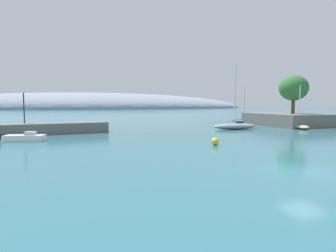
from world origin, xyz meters
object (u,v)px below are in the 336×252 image
sailboat_grey_near_shore (235,126)px  sailboat_navy_mid_mooring (244,121)px  mooring_buoy_yellow (215,141)px  sailboat_sand_outer_mooring (299,126)px  harbor_lamp_post (24,103)px  motorboat_white_foreground (25,138)px  tree_clump_shore (294,88)px

sailboat_grey_near_shore → sailboat_navy_mid_mooring: sailboat_grey_near_shore is taller
sailboat_grey_near_shore → mooring_buoy_yellow: (-12.18, -15.54, -0.21)m
sailboat_sand_outer_mooring → harbor_lamp_post: bearing=-80.0°
motorboat_white_foreground → harbor_lamp_post: (-1.02, 8.36, 3.96)m
sailboat_grey_near_shore → harbor_lamp_post: bearing=-179.8°
tree_clump_shore → harbor_lamp_post: (-47.86, -0.89, -3.01)m
tree_clump_shore → sailboat_navy_mid_mooring: tree_clump_shore is taller
sailboat_grey_near_shore → mooring_buoy_yellow: bearing=-123.0°
sailboat_navy_mid_mooring → harbor_lamp_post: 43.34m
sailboat_grey_near_shore → mooring_buoy_yellow: 19.75m
mooring_buoy_yellow → harbor_lamp_post: bearing=137.9°
tree_clump_shore → mooring_buoy_yellow: (-27.62, -19.18, -6.99)m
motorboat_white_foreground → sailboat_sand_outer_mooring: bearing=20.8°
tree_clump_shore → sailboat_navy_mid_mooring: bearing=124.4°
sailboat_navy_mid_mooring → motorboat_white_foreground: sailboat_navy_mid_mooring is taller
sailboat_grey_near_shore → mooring_buoy_yellow: size_ratio=13.91×
sailboat_grey_near_shore → sailboat_navy_mid_mooring: (9.76, 11.95, -0.09)m
tree_clump_shore → harbor_lamp_post: 47.97m
motorboat_white_foreground → sailboat_navy_mid_mooring: bearing=39.8°
motorboat_white_foreground → mooring_buoy_yellow: size_ratio=6.27×
sailboat_grey_near_shore → sailboat_sand_outer_mooring: bearing=-7.9°
sailboat_grey_near_shore → sailboat_navy_mid_mooring: 15.42m
tree_clump_shore → sailboat_grey_near_shore: size_ratio=0.69×
sailboat_navy_mid_mooring → harbor_lamp_post: size_ratio=1.80×
sailboat_grey_near_shore → sailboat_sand_outer_mooring: (11.16, -2.56, -0.15)m
harbor_lamp_post → sailboat_grey_near_shore: bearing=-4.9°
motorboat_white_foreground → sailboat_grey_near_shore: bearing=26.8°
sailboat_sand_outer_mooring → motorboat_white_foreground: 42.67m
sailboat_grey_near_shore → motorboat_white_foreground: (-31.40, -5.61, -0.20)m
sailboat_navy_mid_mooring → sailboat_sand_outer_mooring: size_ratio=1.10×
tree_clump_shore → sailboat_sand_outer_mooring: 10.23m
mooring_buoy_yellow → harbor_lamp_post: (-20.25, 18.30, 3.98)m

